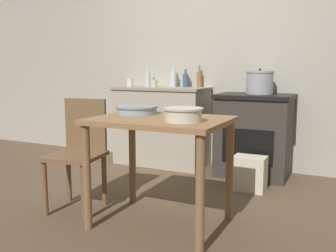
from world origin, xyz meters
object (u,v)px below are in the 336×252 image
object	(u,v)px
bottle_left	(199,79)
bottle_mid_left	(173,79)
mixing_bowl_small	(137,109)
chair	(79,150)
stock_pot	(260,82)
flour_sack	(250,173)
bottle_center_left	(148,79)
cup_center_right	(130,82)
cup_center	(154,83)
bottle_far_left	(186,80)
stove	(254,135)
mixing_bowl_large	(183,114)
work_table	(160,136)

from	to	relation	value
bottle_left	bottle_mid_left	bearing A→B (deg)	-171.56
mixing_bowl_small	bottle_mid_left	world-z (taller)	bottle_mid_left
chair	stock_pot	size ratio (longest dim) A/B	3.09
mixing_bowl_small	flour_sack	bearing A→B (deg)	53.66
chair	stock_pot	xyz separation A→B (m)	(1.06, 1.58, 0.50)
bottle_center_left	chair	bearing A→B (deg)	-80.04
chair	mixing_bowl_small	distance (m)	0.58
cup_center_right	flour_sack	bearing A→B (deg)	-17.05
cup_center	stock_pot	bearing A→B (deg)	3.70
mixing_bowl_small	bottle_center_left	bearing A→B (deg)	116.20
mixing_bowl_small	bottle_far_left	bearing A→B (deg)	99.98
stock_pot	bottle_center_left	bearing A→B (deg)	177.07
bottle_far_left	bottle_mid_left	xyz separation A→B (m)	(-0.15, -0.01, 0.01)
bottle_mid_left	cup_center	xyz separation A→B (m)	(-0.16, -0.18, -0.05)
chair	cup_center_right	bearing A→B (deg)	98.05
stove	stock_pot	distance (m)	0.55
stove	bottle_mid_left	world-z (taller)	bottle_mid_left
mixing_bowl_large	bottle_center_left	bearing A→B (deg)	125.10
bottle_far_left	cup_center_right	bearing A→B (deg)	-163.55
stove	bottle_left	xyz separation A→B (m)	(-0.69, 0.20, 0.57)
stock_pot	mixing_bowl_small	xyz separation A→B (m)	(-0.60, -1.46, -0.17)
bottle_far_left	bottle_left	bearing A→B (deg)	14.72
mixing_bowl_large	cup_center	distance (m)	1.94
stove	mixing_bowl_large	world-z (taller)	mixing_bowl_large
work_table	bottle_mid_left	distance (m)	1.87
flour_sack	bottle_left	size ratio (longest dim) A/B	1.31
bottle_left	bottle_center_left	bearing A→B (deg)	-172.69
chair	stock_pot	bearing A→B (deg)	47.55
bottle_left	cup_center	bearing A→B (deg)	-154.07
stock_pot	bottle_center_left	world-z (taller)	bottle_center_left
chair	mixing_bowl_small	bearing A→B (deg)	6.61
chair	flour_sack	size ratio (longest dim) A/B	2.74
mixing_bowl_small	bottle_center_left	distance (m)	1.71
bottle_center_left	cup_center_right	distance (m)	0.22
mixing_bowl_large	work_table	bearing A→B (deg)	155.71
stock_pot	mixing_bowl_large	xyz separation A→B (m)	(-0.11, -1.69, -0.15)
mixing_bowl_large	cup_center_right	size ratio (longest dim) A/B	2.65
work_table	cup_center_right	world-z (taller)	cup_center_right
chair	bottle_far_left	bearing A→B (deg)	75.12
bottle_far_left	bottle_mid_left	size ratio (longest dim) A/B	0.84
bottle_mid_left	stock_pot	bearing A→B (deg)	-5.77
stove	mixing_bowl_large	size ratio (longest dim) A/B	3.29
cup_center	cup_center_right	xyz separation A→B (m)	(-0.32, -0.00, 0.01)
bottle_left	cup_center_right	bearing A→B (deg)	-163.88
stock_pot	bottle_mid_left	size ratio (longest dim) A/B	1.18
bottle_far_left	bottle_left	distance (m)	0.16
stove	bottle_far_left	world-z (taller)	bottle_far_left
bottle_far_left	bottle_left	world-z (taller)	bottle_left
work_table	cup_center	bearing A→B (deg)	119.47
work_table	bottle_far_left	size ratio (longest dim) A/B	4.60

